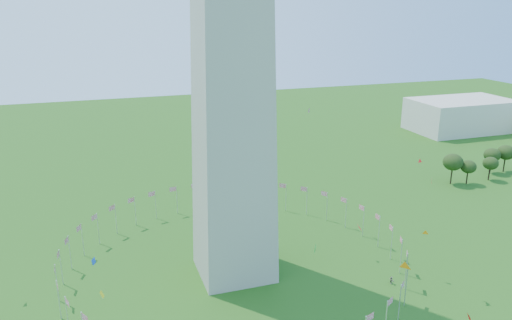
{
  "coord_description": "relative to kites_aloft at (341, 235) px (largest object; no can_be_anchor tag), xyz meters",
  "views": [
    {
      "loc": [
        -29.44,
        -53.89,
        62.24
      ],
      "look_at": [
        0.49,
        35.0,
        32.87
      ],
      "focal_mm": 35.0,
      "sensor_mm": 36.0,
      "label": 1
    }
  ],
  "objects": [
    {
      "name": "gov_building_east_a",
      "position": [
        134.34,
        123.18,
        -10.1
      ],
      "size": [
        50.0,
        30.0,
        16.0
      ],
      "primitive_type": "cube",
      "color": "beige",
      "rests_on": "ground"
    },
    {
      "name": "flag_ring",
      "position": [
        -15.66,
        23.18,
        -13.6
      ],
      "size": [
        80.24,
        80.24,
        9.0
      ],
      "color": "silver",
      "rests_on": "ground"
    },
    {
      "name": "tree_line_east",
      "position": [
        97.4,
        58.73,
        -13.21
      ],
      "size": [
        53.69,
        15.41,
        11.05
      ],
      "color": "#294316",
      "rests_on": "ground"
    },
    {
      "name": "kites_aloft",
      "position": [
        0.0,
        0.0,
        0.0
      ],
      "size": [
        124.78,
        64.19,
        32.93
      ],
      "color": "orange",
      "rests_on": "ground"
    }
  ]
}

